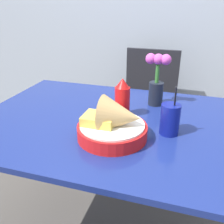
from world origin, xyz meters
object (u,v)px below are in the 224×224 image
object	(u,v)px
food_basket	(115,124)
ketchup_bottle	(122,98)
chair_far_window	(149,100)
flower_vase	(157,80)
drink_cup	(170,120)

from	to	relation	value
food_basket	ketchup_bottle	size ratio (longest dim) A/B	1.51
chair_far_window	food_basket	world-z (taller)	food_basket
food_basket	chair_far_window	bearing A→B (deg)	90.80
chair_far_window	food_basket	bearing A→B (deg)	-89.20
flower_vase	drink_cup	bearing A→B (deg)	-71.30
chair_far_window	ketchup_bottle	distance (m)	0.81
food_basket	ketchup_bottle	distance (m)	0.21
ketchup_bottle	food_basket	bearing A→B (deg)	-82.72
chair_far_window	drink_cup	bearing A→B (deg)	-76.04
food_basket	flower_vase	world-z (taller)	flower_vase
ketchup_bottle	drink_cup	xyz separation A→B (m)	(0.23, -0.11, -0.03)
drink_cup	chair_far_window	bearing A→B (deg)	103.96
chair_far_window	drink_cup	size ratio (longest dim) A/B	4.22
chair_far_window	flower_vase	bearing A→B (deg)	-78.53
chair_far_window	flower_vase	xyz separation A→B (m)	(0.12, -0.57, 0.34)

